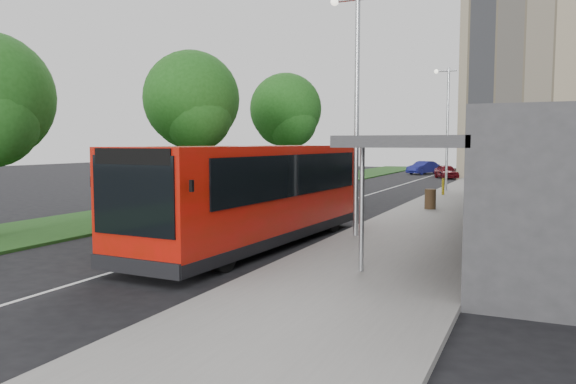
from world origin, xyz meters
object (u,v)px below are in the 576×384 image
(tree_mid, at_px, (192,106))
(tree_far, at_px, (286,114))
(litter_bin, at_px, (430,199))
(bollard, at_px, (443,187))
(bus_main, at_px, (256,195))
(lamp_post_near, at_px, (354,99))
(lamp_post_far, at_px, (446,121))
(car_near, at_px, (446,171))
(car_far, at_px, (423,168))
(bus_second, at_px, (236,187))

(tree_mid, relative_size, tree_far, 0.98)
(litter_bin, relative_size, bollard, 0.94)
(bus_main, height_order, bollard, bus_main)
(lamp_post_near, height_order, lamp_post_far, same)
(bus_main, xyz_separation_m, bollard, (2.94, 18.83, -0.98))
(tree_far, height_order, bollard, tree_far)
(lamp_post_near, relative_size, car_near, 2.12)
(tree_far, height_order, lamp_post_far, tree_far)
(tree_mid, bearing_deg, car_far, 80.73)
(bus_second, bearing_deg, tree_far, 107.19)
(tree_far, distance_m, bollard, 12.72)
(tree_far, xyz_separation_m, bus_main, (8.61, -21.35, -3.72))
(tree_far, bearing_deg, lamp_post_far, 4.87)
(bus_main, distance_m, car_near, 37.51)
(car_near, bearing_deg, tree_far, -144.01)
(lamp_post_near, xyz_separation_m, car_far, (-5.48, 41.64, -4.03))
(tree_far, bearing_deg, car_near, 60.90)
(litter_bin, bearing_deg, lamp_post_near, -96.52)
(car_near, height_order, car_far, car_far)
(tree_mid, distance_m, bus_second, 8.05)
(lamp_post_far, distance_m, bollard, 5.36)
(bus_second, relative_size, car_near, 2.64)
(lamp_post_far, xyz_separation_m, bus_main, (-2.51, -22.30, -3.09))
(bus_main, distance_m, car_far, 44.04)
(lamp_post_near, relative_size, litter_bin, 8.44)
(tree_mid, height_order, lamp_post_near, lamp_post_near)
(lamp_post_far, height_order, bollard, lamp_post_far)
(tree_far, bearing_deg, bus_second, -72.41)
(lamp_post_far, bearing_deg, car_far, 104.22)
(litter_bin, bearing_deg, car_far, 101.20)
(tree_mid, xyz_separation_m, car_near, (8.98, 28.14, -4.59))
(lamp_post_far, height_order, car_near, lamp_post_far)
(bollard, bearing_deg, car_near, 97.85)
(lamp_post_near, relative_size, lamp_post_far, 1.00)
(bollard, bearing_deg, tree_mid, -140.61)
(tree_mid, bearing_deg, bollard, 39.39)
(bus_main, distance_m, bollard, 19.09)
(car_near, distance_m, car_far, 7.25)
(litter_bin, height_order, car_near, car_near)
(tree_mid, bearing_deg, lamp_post_far, 49.32)
(lamp_post_far, distance_m, car_near, 15.88)
(lamp_post_far, xyz_separation_m, bollard, (0.43, -3.46, -4.07))
(bus_main, bearing_deg, tree_far, 114.67)
(car_far, bearing_deg, bus_second, -66.74)
(tree_far, height_order, lamp_post_near, tree_far)
(car_near, bearing_deg, bollard, -107.06)
(lamp_post_far, bearing_deg, bus_main, -96.44)
(bus_main, relative_size, car_near, 3.00)
(tree_far, height_order, car_far, tree_far)
(bollard, distance_m, car_near, 18.83)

